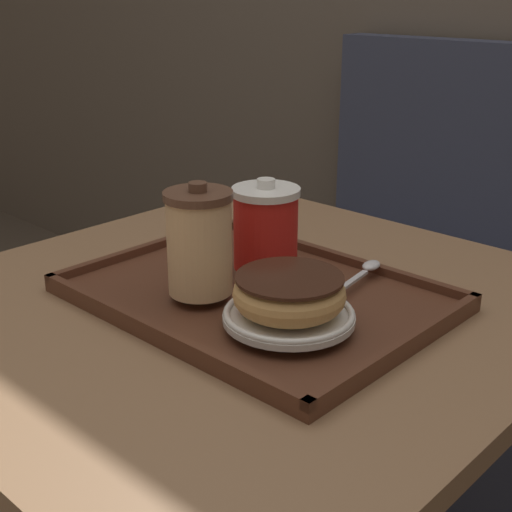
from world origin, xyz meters
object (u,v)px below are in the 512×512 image
coffee_cup_rear (266,227)px  donut_chocolate_glazed (289,293)px  coffee_cup_front (199,242)px  spoon (366,270)px

coffee_cup_rear → donut_chocolate_glazed: bearing=-38.4°
coffee_cup_front → coffee_cup_rear: bearing=88.3°
coffee_cup_front → donut_chocolate_glazed: bearing=5.3°
donut_chocolate_glazed → coffee_cup_rear: bearing=141.6°
coffee_cup_front → spoon: size_ratio=1.10×
coffee_cup_rear → spoon: size_ratio=0.96×
donut_chocolate_glazed → spoon: size_ratio=1.01×
coffee_cup_rear → donut_chocolate_glazed: size_ratio=0.95×
coffee_cup_rear → donut_chocolate_glazed: 0.17m
donut_chocolate_glazed → coffee_cup_front: bearing=-174.7°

